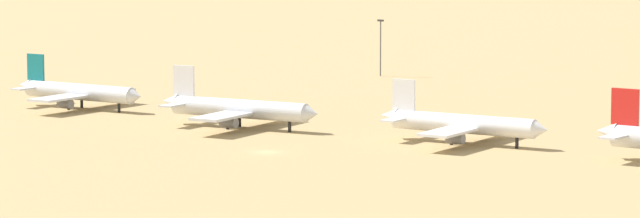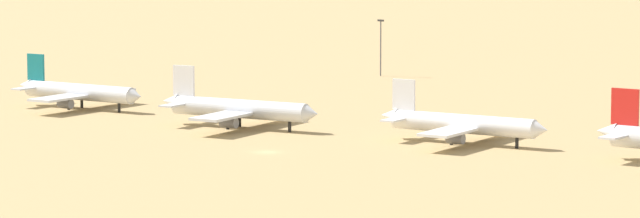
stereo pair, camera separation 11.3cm
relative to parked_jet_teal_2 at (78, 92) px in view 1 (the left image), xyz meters
The scene contains 5 objects.
ground 80.97m from the parked_jet_teal_2, 22.25° to the right, with size 4000.00×4000.00×0.00m, color tan.
parked_jet_teal_2 is the anchor object (origin of this frame).
parked_jet_white_3 50.36m from the parked_jet_teal_2, ahead, with size 37.94×32.04×12.53m.
parked_jet_white_4 99.78m from the parked_jet_teal_2, ahead, with size 36.24×30.46×11.98m.
light_pole_mid 102.56m from the parked_jet_teal_2, 80.18° to the left, with size 1.80×0.50×15.25m.
Camera 1 is at (189.07, -260.73, 47.42)m, focal length 97.02 mm.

